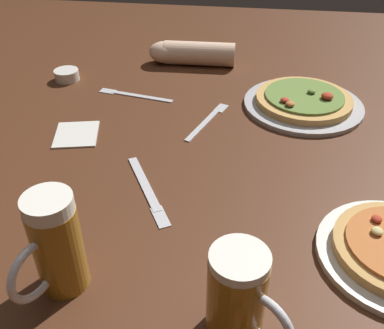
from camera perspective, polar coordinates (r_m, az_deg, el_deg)
The scene contains 10 objects.
ground_plane at distance 0.95m, azimuth 0.00°, elevation -1.71°, with size 2.40×2.40×0.03m, color #4C2816.
pizza_plate_far at distance 1.22m, azimuth 14.17°, elevation 7.85°, with size 0.31×0.31×0.05m.
beer_mug_dark at distance 0.69m, azimuth -17.24°, elevation -9.99°, with size 0.08×0.13×0.17m.
beer_mug_amber at distance 0.62m, azimuth 6.08°, elevation -16.51°, with size 0.12×0.11×0.15m.
ramekin_sauce at distance 1.38m, azimuth -15.83°, elevation 11.03°, with size 0.07×0.07×0.03m, color silver.
napkin_folded at distance 1.10m, azimuth -14.67°, elevation 3.87°, with size 0.10×0.11×0.01m, color silver.
fork_left at distance 1.26m, azimuth -7.51°, elevation 8.90°, with size 0.22×0.06×0.01m.
knife_right at distance 0.90m, azimuth -5.76°, elevation -3.22°, with size 0.13×0.21×0.01m.
fork_spare at distance 1.12m, azimuth 2.17°, elevation 5.73°, with size 0.09×0.20×0.01m.
diner_arm at distance 1.43m, azimuth -0.43°, elevation 14.15°, with size 0.27×0.08×0.07m.
Camera 1 is at (0.10, -0.75, 0.57)m, focal length 41.42 mm.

